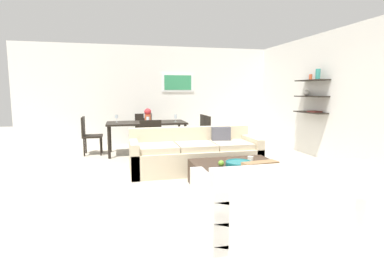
% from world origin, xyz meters
% --- Properties ---
extents(ground_plane, '(18.00, 18.00, 0.00)m').
position_xyz_m(ground_plane, '(0.00, 0.00, 0.00)').
color(ground_plane, '#BCB29E').
extents(back_wall_unit, '(8.40, 0.09, 2.70)m').
position_xyz_m(back_wall_unit, '(0.30, 3.53, 1.35)').
color(back_wall_unit, silver).
rests_on(back_wall_unit, ground).
extents(right_wall_shelf_unit, '(0.34, 8.20, 2.70)m').
position_xyz_m(right_wall_shelf_unit, '(3.03, 0.61, 1.35)').
color(right_wall_shelf_unit, silver).
rests_on(right_wall_shelf_unit, ground).
extents(sofa_beige, '(2.34, 0.90, 0.78)m').
position_xyz_m(sofa_beige, '(0.09, 0.34, 0.29)').
color(sofa_beige, beige).
rests_on(sofa_beige, ground).
extents(loveseat_white, '(1.58, 0.90, 0.78)m').
position_xyz_m(loveseat_white, '(0.30, -2.20, 0.29)').
color(loveseat_white, white).
rests_on(loveseat_white, ground).
extents(coffee_table, '(1.29, 1.08, 0.38)m').
position_xyz_m(coffee_table, '(0.44, -0.86, 0.19)').
color(coffee_table, '#38281E').
rests_on(coffee_table, ground).
extents(decorative_bowl, '(0.39, 0.39, 0.06)m').
position_xyz_m(decorative_bowl, '(0.43, -0.94, 0.41)').
color(decorative_bowl, '#19666B').
rests_on(decorative_bowl, coffee_table).
extents(candle_jar, '(0.09, 0.09, 0.07)m').
position_xyz_m(candle_jar, '(0.72, -0.72, 0.42)').
color(candle_jar, silver).
rests_on(candle_jar, coffee_table).
extents(apple_on_coffee_table, '(0.09, 0.09, 0.09)m').
position_xyz_m(apple_on_coffee_table, '(0.17, -0.92, 0.42)').
color(apple_on_coffee_table, '#669E2D').
rests_on(apple_on_coffee_table, coffee_table).
extents(dining_table, '(1.82, 0.85, 0.75)m').
position_xyz_m(dining_table, '(-0.64, 2.10, 0.68)').
color(dining_table, black).
rests_on(dining_table, ground).
extents(dining_chair_right_far, '(0.44, 0.44, 0.88)m').
position_xyz_m(dining_chair_right_far, '(0.68, 2.29, 0.50)').
color(dining_chair_right_far, black).
rests_on(dining_chair_right_far, ground).
extents(dining_chair_right_near, '(0.44, 0.44, 0.88)m').
position_xyz_m(dining_chair_right_near, '(0.68, 1.91, 0.50)').
color(dining_chair_right_near, black).
rests_on(dining_chair_right_near, ground).
extents(dining_chair_foot, '(0.44, 0.44, 0.88)m').
position_xyz_m(dining_chair_foot, '(-0.64, 1.27, 0.50)').
color(dining_chair_foot, black).
rests_on(dining_chair_foot, ground).
extents(dining_chair_left_far, '(0.44, 0.44, 0.88)m').
position_xyz_m(dining_chair_left_far, '(-1.96, 2.29, 0.50)').
color(dining_chair_left_far, black).
rests_on(dining_chair_left_far, ground).
extents(dining_chair_head, '(0.44, 0.44, 0.88)m').
position_xyz_m(dining_chair_head, '(-0.64, 2.93, 0.50)').
color(dining_chair_head, black).
rests_on(dining_chair_head, ground).
extents(wine_glass_head, '(0.07, 0.07, 0.16)m').
position_xyz_m(wine_glass_head, '(-0.64, 2.47, 0.86)').
color(wine_glass_head, silver).
rests_on(wine_glass_head, dining_table).
extents(wine_glass_left_far, '(0.07, 0.07, 0.17)m').
position_xyz_m(wine_glass_left_far, '(-1.32, 2.21, 0.88)').
color(wine_glass_left_far, silver).
rests_on(wine_glass_left_far, dining_table).
extents(wine_glass_right_near, '(0.06, 0.06, 0.17)m').
position_xyz_m(wine_glass_right_near, '(0.04, 2.00, 0.87)').
color(wine_glass_right_near, silver).
rests_on(wine_glass_right_near, dining_table).
extents(wine_glass_foot, '(0.07, 0.07, 0.15)m').
position_xyz_m(wine_glass_foot, '(-0.64, 1.73, 0.86)').
color(wine_glass_foot, silver).
rests_on(wine_glass_foot, dining_table).
extents(centerpiece_vase, '(0.16, 0.16, 0.32)m').
position_xyz_m(centerpiece_vase, '(-0.61, 2.07, 0.92)').
color(centerpiece_vase, '#D85933').
rests_on(centerpiece_vase, dining_table).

